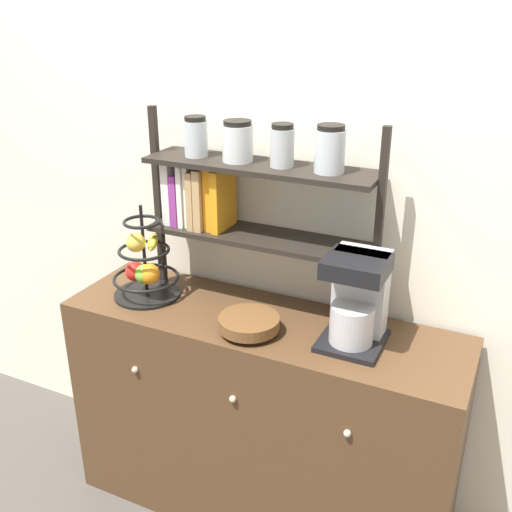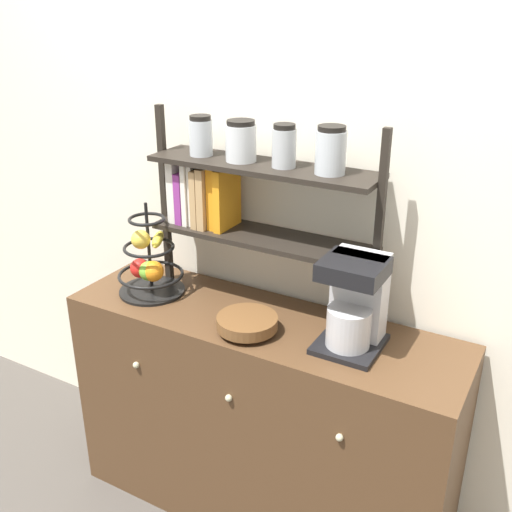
# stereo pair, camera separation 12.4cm
# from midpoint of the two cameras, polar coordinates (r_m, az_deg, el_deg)

# --- Properties ---
(wall_back) EXTENTS (7.00, 0.05, 2.60)m
(wall_back) POSITION_cam_midpoint_polar(r_m,az_deg,el_deg) (2.10, 1.73, 7.76)
(wall_back) COLOR silver
(wall_back) RESTS_ON ground_plane
(sideboard) EXTENTS (1.41, 0.43, 0.85)m
(sideboard) POSITION_cam_midpoint_polar(r_m,az_deg,el_deg) (2.30, -1.19, -15.37)
(sideboard) COLOR #4C331E
(sideboard) RESTS_ON ground_plane
(coffee_maker) EXTENTS (0.20, 0.22, 0.30)m
(coffee_maker) POSITION_cam_midpoint_polar(r_m,az_deg,el_deg) (1.89, 7.73, -4.14)
(coffee_maker) COLOR black
(coffee_maker) RESTS_ON sideboard
(fruit_stand) EXTENTS (0.24, 0.24, 0.35)m
(fruit_stand) POSITION_cam_midpoint_polar(r_m,az_deg,el_deg) (2.21, -12.17, -1.08)
(fruit_stand) COLOR black
(fruit_stand) RESTS_ON sideboard
(wooden_bowl) EXTENTS (0.20, 0.20, 0.06)m
(wooden_bowl) POSITION_cam_midpoint_polar(r_m,az_deg,el_deg) (1.98, -2.44, -6.47)
(wooden_bowl) COLOR brown
(wooden_bowl) RESTS_ON sideboard
(shelf_hutch) EXTENTS (0.85, 0.20, 0.67)m
(shelf_hutch) POSITION_cam_midpoint_polar(r_m,az_deg,el_deg) (2.05, -3.49, 6.66)
(shelf_hutch) COLOR black
(shelf_hutch) RESTS_ON sideboard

